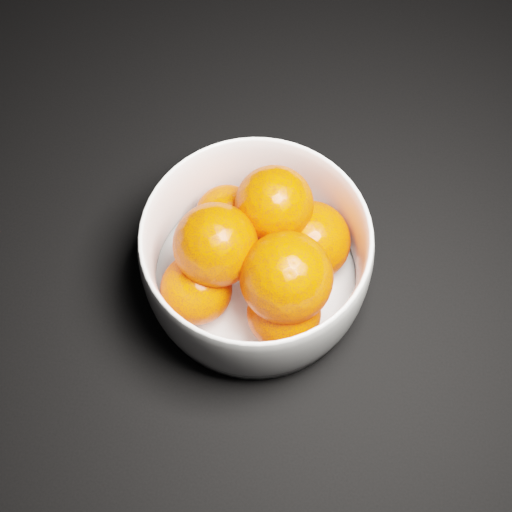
{
  "coord_description": "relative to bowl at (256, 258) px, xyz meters",
  "views": [
    {
      "loc": [
        -0.22,
        -0.01,
        0.59
      ],
      "look_at": [
        -0.25,
        0.25,
        0.05
      ],
      "focal_mm": 50.0,
      "sensor_mm": 36.0,
      "label": 1
    }
  ],
  "objects": [
    {
      "name": "bowl",
      "position": [
        0.0,
        0.0,
        0.0
      ],
      "size": [
        0.19,
        0.19,
        0.09
      ],
      "rotation": [
        0.0,
        0.0,
        -0.34
      ],
      "color": "white",
      "rests_on": "ground"
    },
    {
      "name": "orange_pile",
      "position": [
        0.0,
        -0.0,
        0.01
      ],
      "size": [
        0.16,
        0.14,
        0.11
      ],
      "color": "#F23900",
      "rests_on": "bowl"
    }
  ]
}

